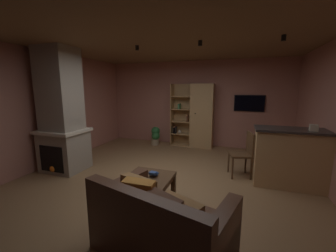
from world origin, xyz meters
name	(u,v)px	position (x,y,z in m)	size (l,w,h in m)	color
floor	(161,184)	(0.00, 0.00, -0.01)	(5.66, 6.07, 0.02)	olive
wall_back	(195,104)	(0.00, 3.06, 1.32)	(5.78, 0.06, 2.63)	#AD7060
wall_left	(42,110)	(-2.86, 0.00, 1.32)	(0.06, 6.07, 2.63)	#AD7060
ceiling	(160,38)	(0.00, 0.00, 2.64)	(5.66, 6.07, 0.02)	brown
window_pane_back	(186,102)	(-0.28, 3.03, 1.36)	(0.76, 0.01, 0.75)	white
stone_fireplace	(62,117)	(-2.28, -0.02, 1.19)	(0.93, 0.81, 2.63)	gray
bookshelf_cabinet	(199,116)	(0.18, 2.79, 0.95)	(1.30, 0.41, 1.94)	tan
kitchen_bar_counter	(297,158)	(2.38, 0.69, 0.54)	(1.49, 0.60, 1.08)	tan
tissue_box	(314,128)	(2.55, 0.59, 1.13)	(0.12, 0.12, 0.11)	#BFB299
leather_couch	(161,226)	(0.59, -1.59, 0.31)	(1.62, 1.22, 0.84)	#4C2D1E
coffee_table	(148,182)	(0.06, -0.72, 0.36)	(0.70, 0.70, 0.44)	#4C331E
table_book_0	(143,176)	(-0.01, -0.75, 0.46)	(0.11, 0.11, 0.03)	beige
table_book_1	(154,174)	(0.13, -0.66, 0.48)	(0.13, 0.09, 0.03)	#2D4C8C
table_book_2	(153,173)	(0.13, -0.70, 0.51)	(0.10, 0.09, 0.03)	#2D4C8C
dining_chair	(244,151)	(1.48, 0.88, 0.53)	(0.52, 0.52, 0.92)	#4C331E
potted_floor_plant	(155,135)	(-1.16, 2.56, 0.31)	(0.30, 0.31, 0.59)	#9E896B
wall_mounted_tv	(249,103)	(1.60, 3.00, 1.37)	(0.84, 0.06, 0.47)	black
track_light_spot_0	(78,52)	(-1.95, 0.25, 2.56)	(0.07, 0.07, 0.09)	black
track_light_spot_1	(137,48)	(-0.60, 0.30, 2.56)	(0.07, 0.07, 0.09)	black
track_light_spot_2	(200,43)	(0.63, 0.28, 2.56)	(0.07, 0.07, 0.09)	black
track_light_spot_3	(284,38)	(1.92, 0.31, 2.56)	(0.07, 0.07, 0.09)	black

